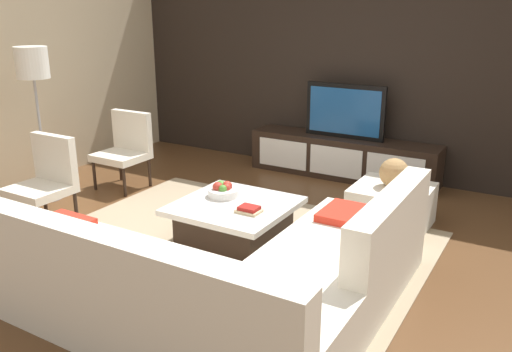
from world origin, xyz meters
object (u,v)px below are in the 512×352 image
(ottoman, at_px, (391,207))
(accent_chair_far, at_px, (126,145))
(decorative_ball, at_px, (394,173))
(book_stack, at_px, (249,210))
(coffee_table, at_px, (235,222))
(media_console, at_px, (343,157))
(floor_lamp, at_px, (33,72))
(fruit_bowl, at_px, (223,190))
(television, at_px, (345,111))
(sectional_couch, at_px, (229,280))
(accent_chair_near, at_px, (46,176))

(ottoman, bearing_deg, accent_chair_far, -172.81)
(decorative_ball, bearing_deg, book_stack, -125.50)
(coffee_table, bearing_deg, book_stack, -28.21)
(media_console, xyz_separation_m, accent_chair_far, (-2.04, -1.59, 0.24))
(accent_chair_far, distance_m, decorative_ball, 3.04)
(coffee_table, bearing_deg, floor_lamp, -178.25)
(media_console, height_order, floor_lamp, floor_lamp)
(media_console, relative_size, fruit_bowl, 8.31)
(television, height_order, floor_lamp, floor_lamp)
(accent_chair_far, bearing_deg, fruit_bowl, -21.65)
(floor_lamp, height_order, book_stack, floor_lamp)
(sectional_couch, height_order, accent_chair_far, accent_chair_far)
(television, distance_m, decorative_ball, 1.58)
(media_console, relative_size, ottoman, 3.32)
(fruit_bowl, bearing_deg, sectional_couch, -54.53)
(decorative_ball, bearing_deg, accent_chair_near, -150.09)
(fruit_bowl, bearing_deg, media_console, 82.60)
(coffee_table, xyz_separation_m, accent_chair_near, (-1.75, -0.54, 0.29))
(accent_chair_far, bearing_deg, floor_lamp, -122.73)
(sectional_couch, relative_size, floor_lamp, 1.52)
(fruit_bowl, xyz_separation_m, decorative_ball, (1.26, 0.98, 0.10))
(book_stack, bearing_deg, floor_lamp, 179.00)
(decorative_ball, height_order, book_stack, decorative_ball)
(book_stack, bearing_deg, ottoman, 54.50)
(media_console, xyz_separation_m, accent_chair_near, (-1.85, -2.84, 0.24))
(fruit_bowl, xyz_separation_m, accent_chair_far, (-1.75, 0.60, 0.06))
(media_console, bearing_deg, sectional_couch, -81.23)
(coffee_table, height_order, decorative_ball, decorative_ball)
(floor_lamp, relative_size, ottoman, 2.33)
(television, distance_m, fruit_bowl, 2.25)
(fruit_bowl, distance_m, accent_chair_far, 1.85)
(television, relative_size, coffee_table, 1.01)
(television, bearing_deg, book_stack, -87.14)
(floor_lamp, xyz_separation_m, decorative_ball, (3.46, 1.16, -0.84))
(fruit_bowl, relative_size, book_stack, 1.38)
(television, xyz_separation_m, floor_lamp, (-2.48, -2.37, 0.55))
(ottoman, height_order, book_stack, book_stack)
(accent_chair_near, height_order, ottoman, accent_chair_near)
(television, height_order, decorative_ball, television)
(coffee_table, xyz_separation_m, floor_lamp, (-2.38, -0.07, 1.18))
(coffee_table, relative_size, accent_chair_near, 1.11)
(television, xyz_separation_m, decorative_ball, (0.98, -1.21, -0.29))
(decorative_ball, bearing_deg, sectional_couch, -102.56)
(television, bearing_deg, accent_chair_far, -141.94)
(accent_chair_far, relative_size, decorative_ball, 3.15)
(coffee_table, xyz_separation_m, decorative_ball, (1.08, 1.08, 0.34))
(floor_lamp, xyz_separation_m, fruit_bowl, (2.20, 0.17, -0.94))
(coffee_table, distance_m, accent_chair_near, 1.86)
(media_console, relative_size, accent_chair_near, 2.67)
(accent_chair_near, bearing_deg, book_stack, 16.93)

